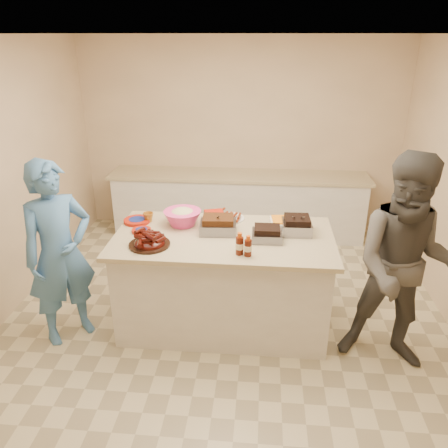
# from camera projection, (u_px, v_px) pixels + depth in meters

# --- Properties ---
(room) EXTENTS (4.50, 5.00, 2.70)m
(room) POSITION_uv_depth(u_px,v_px,m) (225.00, 323.00, 4.44)
(room) COLOR beige
(room) RESTS_ON ground
(back_counter) EXTENTS (3.60, 0.64, 0.90)m
(back_counter) POSITION_uv_depth(u_px,v_px,m) (238.00, 204.00, 6.26)
(back_counter) COLOR silver
(back_counter) RESTS_ON ground
(island) EXTENTS (2.05, 1.08, 0.97)m
(island) POSITION_uv_depth(u_px,v_px,m) (224.00, 322.00, 4.45)
(island) COLOR silver
(island) RESTS_ON ground
(rib_platter) EXTENTS (0.39, 0.39, 0.15)m
(rib_platter) POSITION_uv_depth(u_px,v_px,m) (150.00, 245.00, 3.88)
(rib_platter) COLOR #420A05
(rib_platter) RESTS_ON island
(pulled_pork_tray) EXTENTS (0.35, 0.28, 0.10)m
(pulled_pork_tray) POSITION_uv_depth(u_px,v_px,m) (218.00, 232.00, 4.14)
(pulled_pork_tray) COLOR #47230F
(pulled_pork_tray) RESTS_ON island
(brisket_tray) EXTENTS (0.27, 0.23, 0.08)m
(brisket_tray) POSITION_uv_depth(u_px,v_px,m) (267.00, 240.00, 3.98)
(brisket_tray) COLOR black
(brisket_tray) RESTS_ON island
(roasting_pan) EXTENTS (0.28, 0.28, 0.11)m
(roasting_pan) POSITION_uv_depth(u_px,v_px,m) (296.00, 233.00, 4.13)
(roasting_pan) COLOR gray
(roasting_pan) RESTS_ON island
(coleslaw_bowl) EXTENTS (0.37, 0.37, 0.25)m
(coleslaw_bowl) POSITION_uv_depth(u_px,v_px,m) (183.00, 225.00, 4.30)
(coleslaw_bowl) COLOR #EC3A89
(coleslaw_bowl) RESTS_ON island
(sausage_plate) EXTENTS (0.35, 0.35, 0.05)m
(sausage_plate) POSITION_uv_depth(u_px,v_px,m) (230.00, 219.00, 4.44)
(sausage_plate) COLOR silver
(sausage_plate) RESTS_ON island
(mac_cheese_dish) EXTENTS (0.34, 0.27, 0.09)m
(mac_cheese_dish) POSITION_uv_depth(u_px,v_px,m) (287.00, 226.00, 4.26)
(mac_cheese_dish) COLOR orange
(mac_cheese_dish) RESTS_ON island
(bbq_bottle_a) EXTENTS (0.06, 0.06, 0.19)m
(bbq_bottle_a) POSITION_uv_depth(u_px,v_px,m) (248.00, 256.00, 3.70)
(bbq_bottle_a) COLOR #451409
(bbq_bottle_a) RESTS_ON island
(bbq_bottle_b) EXTENTS (0.07, 0.07, 0.20)m
(bbq_bottle_b) POSITION_uv_depth(u_px,v_px,m) (239.00, 254.00, 3.73)
(bbq_bottle_b) COLOR #451409
(bbq_bottle_b) RESTS_ON island
(mustard_bottle) EXTENTS (0.05, 0.05, 0.12)m
(mustard_bottle) POSITION_uv_depth(u_px,v_px,m) (213.00, 233.00, 4.13)
(mustard_bottle) COLOR #E1AF00
(mustard_bottle) RESTS_ON island
(sauce_bowl) EXTENTS (0.15, 0.05, 0.15)m
(sauce_bowl) POSITION_uv_depth(u_px,v_px,m) (213.00, 226.00, 4.26)
(sauce_bowl) COLOR silver
(sauce_bowl) RESTS_ON island
(plate_stack_large) EXTENTS (0.26, 0.26, 0.03)m
(plate_stack_large) POSITION_uv_depth(u_px,v_px,m) (137.00, 222.00, 4.36)
(plate_stack_large) COLOR #A31909
(plate_stack_large) RESTS_ON island
(plate_stack_small) EXTENTS (0.18, 0.18, 0.03)m
(plate_stack_small) POSITION_uv_depth(u_px,v_px,m) (142.00, 232.00, 4.15)
(plate_stack_small) COLOR #A31909
(plate_stack_small) RESTS_ON island
(plastic_cup) EXTENTS (0.10, 0.10, 0.10)m
(plastic_cup) POSITION_uv_depth(u_px,v_px,m) (149.00, 222.00, 4.37)
(plastic_cup) COLOR #A06018
(plastic_cup) RESTS_ON island
(basket_stack) EXTENTS (0.22, 0.19, 0.09)m
(basket_stack) POSITION_uv_depth(u_px,v_px,m) (214.00, 220.00, 4.41)
(basket_stack) COLOR #A31909
(basket_stack) RESTS_ON island
(guest_blue) EXTENTS (1.69, 1.68, 0.42)m
(guest_blue) POSITION_uv_depth(u_px,v_px,m) (73.00, 333.00, 4.29)
(guest_blue) COLOR #477BB5
(guest_blue) RESTS_ON ground
(guest_gray) EXTENTS (1.27, 2.04, 0.72)m
(guest_gray) POSITION_uv_depth(u_px,v_px,m) (389.00, 359.00, 3.95)
(guest_gray) COLOR #53504B
(guest_gray) RESTS_ON ground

